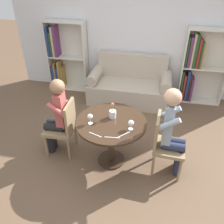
{
  "coord_description": "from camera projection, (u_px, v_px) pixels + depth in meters",
  "views": [
    {
      "loc": [
        0.55,
        -2.54,
        2.63
      ],
      "look_at": [
        0.0,
        0.05,
        0.86
      ],
      "focal_mm": 38.0,
      "sensor_mm": 36.0,
      "label": 1
    }
  ],
  "objects": [
    {
      "name": "flower_vase",
      "position": [
        112.0,
        113.0,
        3.25
      ],
      "size": [
        0.1,
        0.1,
        0.24
      ],
      "color": "silver",
      "rests_on": "round_table"
    },
    {
      "name": "bookshelf_left",
      "position": [
        63.0,
        58.0,
        5.23
      ],
      "size": [
        0.86,
        0.28,
        1.51
      ],
      "color": "silver",
      "rests_on": "ground_plane"
    },
    {
      "name": "chair_left",
      "position": [
        64.0,
        126.0,
        3.53
      ],
      "size": [
        0.44,
        0.44,
        0.9
      ],
      "rotation": [
        0.0,
        0.0,
        -1.53
      ],
      "color": "#937A56",
      "rests_on": "ground_plane"
    },
    {
      "name": "wine_glass_left",
      "position": [
        90.0,
        117.0,
        3.12
      ],
      "size": [
        0.07,
        0.07,
        0.15
      ],
      "color": "white",
      "rests_on": "round_table"
    },
    {
      "name": "bookshelf_right",
      "position": [
        197.0,
        67.0,
        4.72
      ],
      "size": [
        0.86,
        0.28,
        1.51
      ],
      "color": "silver",
      "rests_on": "ground_plane"
    },
    {
      "name": "back_wall",
      "position": [
        135.0,
        30.0,
        4.74
      ],
      "size": [
        5.2,
        0.05,
        2.7
      ],
      "color": "silver",
      "rests_on": "ground_plane"
    },
    {
      "name": "couch",
      "position": [
        130.0,
        86.0,
        4.97
      ],
      "size": [
        1.68,
        0.8,
        0.92
      ],
      "color": "#B7A893",
      "rests_on": "ground_plane"
    },
    {
      "name": "wine_glass_right",
      "position": [
        131.0,
        123.0,
        3.03
      ],
      "size": [
        0.08,
        0.08,
        0.14
      ],
      "color": "white",
      "rests_on": "round_table"
    },
    {
      "name": "knife_left_setting",
      "position": [
        95.0,
        135.0,
        2.98
      ],
      "size": [
        0.18,
        0.07,
        0.0
      ],
      "color": "silver",
      "rests_on": "round_table"
    },
    {
      "name": "person_right",
      "position": [
        173.0,
        131.0,
        3.08
      ],
      "size": [
        0.43,
        0.35,
        1.32
      ],
      "rotation": [
        0.0,
        0.0,
        1.52
      ],
      "color": "#282D47",
      "rests_on": "ground_plane"
    },
    {
      "name": "chair_right",
      "position": [
        164.0,
        142.0,
        3.22
      ],
      "size": [
        0.44,
        0.44,
        0.9
      ],
      "rotation": [
        0.0,
        0.0,
        1.52
      ],
      "color": "#937A56",
      "rests_on": "ground_plane"
    },
    {
      "name": "ground_plane",
      "position": [
        111.0,
        160.0,
        3.63
      ],
      "size": [
        16.0,
        16.0,
        0.0
      ],
      "primitive_type": "plane",
      "color": "brown"
    },
    {
      "name": "person_left",
      "position": [
        57.0,
        115.0,
        3.44
      ],
      "size": [
        0.43,
        0.35,
        1.25
      ],
      "rotation": [
        0.0,
        0.0,
        -1.53
      ],
      "color": "black",
      "rests_on": "ground_plane"
    },
    {
      "name": "round_table",
      "position": [
        111.0,
        129.0,
        3.3
      ],
      "size": [
        0.97,
        0.97,
        0.74
      ],
      "color": "#382619",
      "rests_on": "ground_plane"
    },
    {
      "name": "fork_left_setting",
      "position": [
        112.0,
        137.0,
        2.94
      ],
      "size": [
        0.19,
        0.03,
        0.0
      ],
      "color": "silver",
      "rests_on": "round_table"
    },
    {
      "name": "knife_right_setting",
      "position": [
        124.0,
        135.0,
        2.98
      ],
      "size": [
        0.14,
        0.15,
        0.0
      ],
      "color": "silver",
      "rests_on": "round_table"
    }
  ]
}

